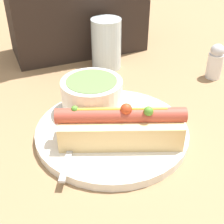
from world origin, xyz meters
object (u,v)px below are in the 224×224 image
(hot_dog, at_px, (118,127))
(drinking_glass, at_px, (106,44))
(salt_shaker, at_px, (215,61))
(spoon, at_px, (76,128))
(soup_bowl, at_px, (92,94))

(hot_dog, distance_m, drinking_glass, 0.29)
(drinking_glass, relative_size, salt_shaker, 1.47)
(spoon, xyz_separation_m, drinking_glass, (0.14, 0.22, 0.04))
(spoon, xyz_separation_m, salt_shaker, (0.33, 0.08, 0.02))
(spoon, bearing_deg, soup_bowl, -18.03)
(hot_dog, bearing_deg, salt_shaker, 47.26)
(salt_shaker, bearing_deg, hot_dog, -154.46)
(spoon, height_order, salt_shaker, salt_shaker)
(hot_dog, bearing_deg, soup_bowl, 115.49)
(hot_dog, relative_size, salt_shaker, 2.51)
(soup_bowl, bearing_deg, salt_shaker, 7.84)
(soup_bowl, distance_m, spoon, 0.07)
(soup_bowl, relative_size, drinking_glass, 0.94)
(hot_dog, bearing_deg, spoon, 156.09)
(hot_dog, xyz_separation_m, salt_shaker, (0.28, 0.13, -0.00))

